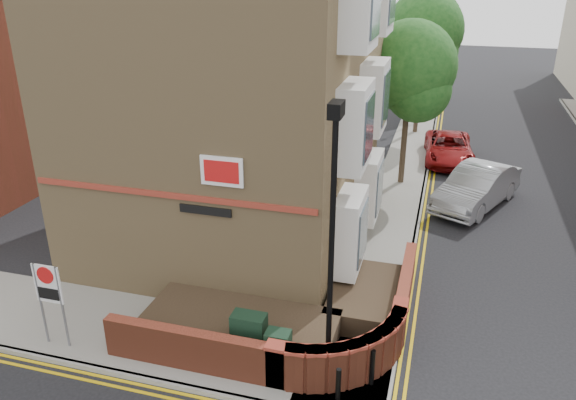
{
  "coord_description": "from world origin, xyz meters",
  "views": [
    {
      "loc": [
        3.56,
        -8.82,
        8.78
      ],
      "look_at": [
        -0.13,
        4.0,
        3.1
      ],
      "focal_mm": 35.0,
      "sensor_mm": 36.0,
      "label": 1
    }
  ],
  "objects_px": {
    "lamppost": "(331,250)",
    "silver_car_near": "(477,187)",
    "utility_cabinet_large": "(249,337)",
    "zone_sign": "(49,290)"
  },
  "relations": [
    {
      "from": "lamppost",
      "to": "zone_sign",
      "type": "relative_size",
      "value": 2.86
    },
    {
      "from": "lamppost",
      "to": "silver_car_near",
      "type": "bearing_deg",
      "value": 73.2
    },
    {
      "from": "lamppost",
      "to": "zone_sign",
      "type": "height_order",
      "value": "lamppost"
    },
    {
      "from": "lamppost",
      "to": "utility_cabinet_large",
      "type": "bearing_deg",
      "value": 176.99
    },
    {
      "from": "utility_cabinet_large",
      "to": "zone_sign",
      "type": "xyz_separation_m",
      "value": [
        -4.7,
        -0.8,
        0.92
      ]
    },
    {
      "from": "utility_cabinet_large",
      "to": "silver_car_near",
      "type": "bearing_deg",
      "value": 64.59
    },
    {
      "from": "utility_cabinet_large",
      "to": "lamppost",
      "type": "bearing_deg",
      "value": -3.01
    },
    {
      "from": "lamppost",
      "to": "silver_car_near",
      "type": "height_order",
      "value": "lamppost"
    },
    {
      "from": "lamppost",
      "to": "zone_sign",
      "type": "distance_m",
      "value": 6.85
    },
    {
      "from": "lamppost",
      "to": "silver_car_near",
      "type": "xyz_separation_m",
      "value": [
        3.4,
        11.26,
        -2.55
      ]
    }
  ]
}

